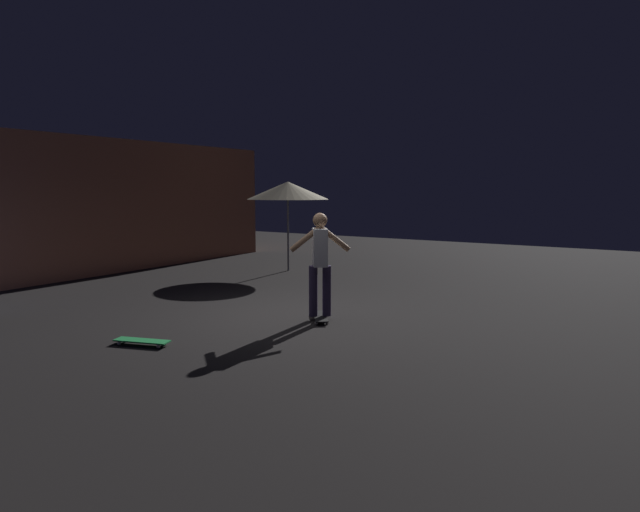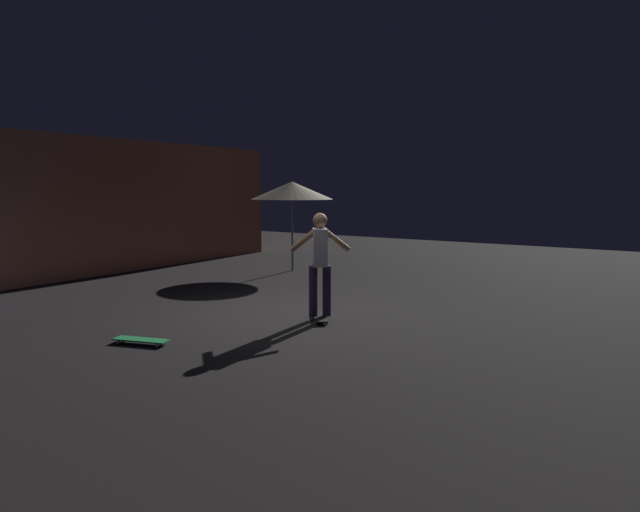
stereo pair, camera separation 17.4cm
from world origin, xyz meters
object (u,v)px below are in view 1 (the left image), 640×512
skateboard_spare (142,341)px  skater (320,257)px  patio_umbrella (288,191)px  skateboard_ridden (320,317)px

skateboard_spare → skater: bearing=-27.1°
patio_umbrella → skater: size_ratio=1.38×
skateboard_spare → skater: size_ratio=0.48×
skateboard_ridden → patio_umbrella: bearing=41.2°
skater → skateboard_ridden: bearing=86.4°
skateboard_spare → skateboard_ridden: bearing=-27.1°
patio_umbrella → skateboard_spare: patio_umbrella is taller
patio_umbrella → skater: (-4.09, -3.58, -1.04)m
patio_umbrella → skateboard_spare: bearing=-160.8°
skateboard_ridden → skater: bearing=-93.6°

